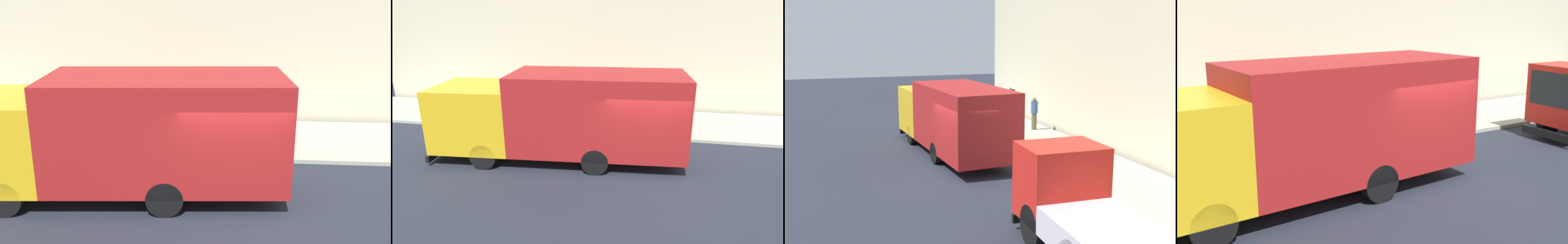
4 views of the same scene
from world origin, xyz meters
TOP-DOWN VIEW (x-y plane):
  - ground at (0.00, 0.00)m, footprint 80.00×80.00m
  - sidewalk at (4.96, 0.00)m, footprint 3.92×30.00m
  - large_utility_truck at (0.70, 2.85)m, footprint 3.18×8.65m
  - pedestrian_walking at (5.98, 5.93)m, footprint 0.43×0.43m
  - traffic_cone_orange at (3.41, 6.45)m, footprint 0.42×0.42m
  - street_sign_post at (3.47, 3.13)m, footprint 0.44×0.08m

SIDE VIEW (x-z plane):
  - ground at x=0.00m, z-range 0.00..0.00m
  - sidewalk at x=4.96m, z-range 0.00..0.12m
  - traffic_cone_orange at x=3.41m, z-range 0.12..0.72m
  - pedestrian_walking at x=5.98m, z-range 0.17..1.88m
  - large_utility_truck at x=0.70m, z-range 0.13..3.15m
  - street_sign_post at x=3.47m, z-range 0.36..2.96m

